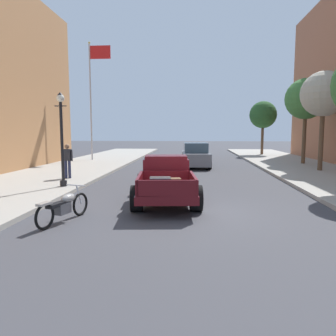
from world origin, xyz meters
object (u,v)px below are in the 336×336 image
object	(u,v)px
street_tree_second	(324,94)
street_tree_farthest	(263,115)
car_background_grey	(195,156)
street_lamp_near	(62,132)
pedestrian_sidewalk_left	(67,159)
hotrod_truck_maroon	(166,179)
flagpole	(93,88)
street_tree_third	(306,99)
motorcycle_parked	(64,206)

from	to	relation	value
street_tree_second	street_tree_farthest	distance (m)	13.02
car_background_grey	street_lamp_near	size ratio (longest dim) A/B	1.14
pedestrian_sidewalk_left	hotrod_truck_maroon	bearing A→B (deg)	-37.46
flagpole	street_tree_farthest	xyz separation A→B (m)	(14.64, 7.17, -1.77)
flagpole	street_tree_second	xyz separation A→B (m)	(15.29, -5.82, -1.26)
car_background_grey	pedestrian_sidewalk_left	bearing A→B (deg)	-132.86
flagpole	street_lamp_near	bearing A→B (deg)	-78.53
pedestrian_sidewalk_left	street_tree_third	world-z (taller)	street_tree_third
car_background_grey	street_tree_second	xyz separation A→B (m)	(7.27, -2.39, 3.75)
car_background_grey	motorcycle_parked	bearing A→B (deg)	-104.70
flagpole	street_tree_farthest	world-z (taller)	flagpole
street_tree_third	flagpole	bearing A→B (deg)	173.63
street_lamp_near	street_tree_third	world-z (taller)	street_tree_third
hotrod_truck_maroon	motorcycle_parked	world-z (taller)	hotrod_truck_maroon
pedestrian_sidewalk_left	street_lamp_near	distance (m)	2.69
car_background_grey	street_tree_farthest	bearing A→B (deg)	58.04
motorcycle_parked	pedestrian_sidewalk_left	distance (m)	7.42
motorcycle_parked	street_tree_farthest	size ratio (longest dim) A/B	0.40
street_tree_third	motorcycle_parked	bearing A→B (deg)	-126.26
street_lamp_near	pedestrian_sidewalk_left	bearing A→B (deg)	107.47
car_background_grey	street_tree_second	distance (m)	8.52
hotrod_truck_maroon	motorcycle_parked	bearing A→B (deg)	-129.83
street_tree_second	street_tree_third	world-z (taller)	street_tree_third
street_tree_third	street_tree_farthest	distance (m)	9.00
pedestrian_sidewalk_left	street_tree_farthest	distance (m)	21.74
pedestrian_sidewalk_left	flagpole	size ratio (longest dim) A/B	0.18
street_lamp_near	street_tree_farthest	bearing A→B (deg)	58.19
car_background_grey	pedestrian_sidewalk_left	distance (m)	9.15
flagpole	street_tree_second	world-z (taller)	flagpole
pedestrian_sidewalk_left	street_tree_third	distance (m)	16.58
hotrod_truck_maroon	car_background_grey	bearing A→B (deg)	84.16
pedestrian_sidewalk_left	flagpole	bearing A→B (deg)	100.10
pedestrian_sidewalk_left	street_lamp_near	world-z (taller)	street_lamp_near
street_tree_second	pedestrian_sidewalk_left	bearing A→B (deg)	-162.28
hotrod_truck_maroon	street_tree_farthest	xyz separation A→B (m)	(7.70, 21.23, 3.25)
hotrod_truck_maroon	pedestrian_sidewalk_left	world-z (taller)	pedestrian_sidewalk_left
flagpole	street_tree_second	bearing A→B (deg)	-20.84
hotrod_truck_maroon	flagpole	size ratio (longest dim) A/B	0.55
motorcycle_parked	pedestrian_sidewalk_left	world-z (taller)	pedestrian_sidewalk_left
car_background_grey	flagpole	distance (m)	10.06
car_background_grey	street_tree_third	xyz separation A→B (m)	(7.64, 1.68, 3.88)
street_tree_second	motorcycle_parked	bearing A→B (deg)	-134.01
street_tree_farthest	pedestrian_sidewalk_left	bearing A→B (deg)	-126.56
hotrod_truck_maroon	street_tree_third	bearing A→B (deg)	54.65
street_tree_farthest	hotrod_truck_maroon	bearing A→B (deg)	-109.94
hotrod_truck_maroon	pedestrian_sidewalk_left	size ratio (longest dim) A/B	3.06
flagpole	hotrod_truck_maroon	bearing A→B (deg)	-63.75
hotrod_truck_maroon	street_tree_second	distance (m)	12.32
pedestrian_sidewalk_left	street_tree_second	xyz separation A→B (m)	(13.48, 4.31, 3.43)
motorcycle_parked	street_lamp_near	xyz separation A→B (m)	(-1.94, 4.66, 1.94)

